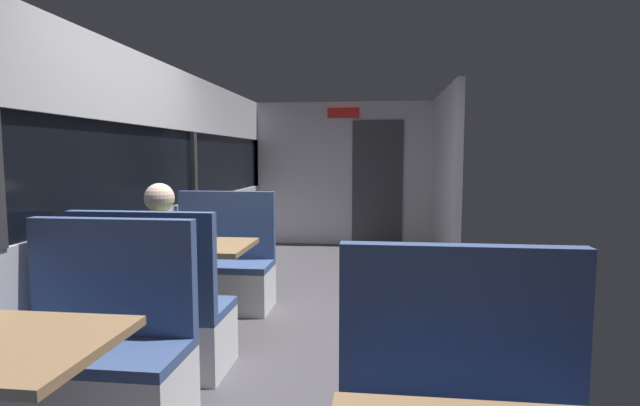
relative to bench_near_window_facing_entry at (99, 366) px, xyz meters
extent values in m
cube|color=#423F44|center=(0.89, 1.39, -0.34)|extent=(3.30, 9.20, 0.02)
cube|color=#B2B2B7|center=(-0.56, 1.39, 0.15)|extent=(0.08, 8.40, 0.95)
cube|color=#B2B2B7|center=(-0.56, 1.39, 1.67)|extent=(0.08, 8.40, 0.60)
cube|color=black|center=(-0.57, 1.39, 1.00)|extent=(0.03, 8.40, 0.75)
cube|color=#2D2D30|center=(-0.54, 2.79, 1.00)|extent=(0.06, 0.08, 0.75)
cube|color=#2D2D30|center=(-0.54, 5.59, 1.00)|extent=(0.06, 0.08, 0.75)
cube|color=#B2B2B7|center=(0.89, 5.59, 0.82)|extent=(2.90, 0.08, 2.30)
cube|color=#333338|center=(1.44, 5.54, 0.67)|extent=(0.80, 0.04, 2.00)
cube|color=red|center=(0.89, 5.53, 1.79)|extent=(0.50, 0.03, 0.16)
cube|color=#B2B2B7|center=(2.34, 4.39, 0.82)|extent=(0.08, 2.40, 2.30)
cube|color=silver|center=(0.00, -0.04, -0.13)|extent=(0.95, 0.50, 0.39)
cube|color=#384C7A|center=(0.00, -0.04, 0.09)|extent=(0.95, 0.50, 0.06)
cube|color=#384C7A|center=(0.00, 0.17, 0.45)|extent=(0.95, 0.08, 0.65)
cylinder|color=#9E9EA3|center=(0.00, 1.38, 0.02)|extent=(0.10, 0.10, 0.70)
cube|color=olive|center=(0.00, 1.38, 0.39)|extent=(0.90, 0.70, 0.04)
cube|color=silver|center=(0.00, 0.72, -0.13)|extent=(0.95, 0.50, 0.39)
cube|color=#384C7A|center=(0.00, 0.72, 0.09)|extent=(0.95, 0.50, 0.06)
cube|color=#384C7A|center=(0.00, 0.51, 0.45)|extent=(0.95, 0.08, 0.65)
cube|color=silver|center=(0.00, 2.04, -0.13)|extent=(0.95, 0.50, 0.39)
cube|color=#384C7A|center=(0.00, 2.04, 0.09)|extent=(0.95, 0.50, 0.06)
cube|color=#384C7A|center=(0.00, 2.25, 0.45)|extent=(0.95, 0.08, 0.65)
cube|color=#384C7A|center=(1.79, -0.43, 0.45)|extent=(0.95, 0.08, 0.65)
cube|color=#26262D|center=(0.00, 0.72, -0.10)|extent=(0.30, 0.36, 0.45)
cube|color=#59724C|center=(0.00, 0.77, 0.42)|extent=(0.34, 0.22, 0.60)
sphere|color=beige|center=(0.00, 0.79, 0.83)|extent=(0.20, 0.20, 0.20)
cylinder|color=#59724C|center=(-0.20, 0.95, 0.44)|extent=(0.07, 0.28, 0.07)
cylinder|color=#59724C|center=(0.20, 0.95, 0.44)|extent=(0.07, 0.28, 0.07)
camera|label=1|loc=(1.46, -2.35, 1.12)|focal=27.56mm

